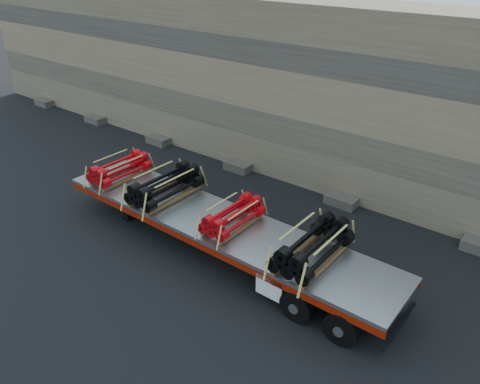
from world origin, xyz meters
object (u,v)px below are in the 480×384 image
Objects in this scene: trailer at (218,236)px; bundle_rear at (313,247)px; bundle_midrear at (233,217)px; bundle_midfront at (165,186)px; bundle_front at (120,169)px.

trailer is 4.78× the size of bundle_rear.
bundle_rear is (2.77, -0.04, 0.09)m from bundle_midrear.
bundle_rear is (5.70, -0.07, 0.00)m from bundle_midfront.
bundle_rear reaches higher than bundle_midfront.
trailer is 1.14m from bundle_midrear.
bundle_rear reaches higher than trailer.
bundle_midfront is 2.92m from bundle_midrear.
bundle_midfront is (2.38, -0.03, 0.06)m from bundle_front.
trailer is 5.93× the size of bundle_midrear.
bundle_midrear is 0.81× the size of bundle_rear.
trailer is 3.54m from bundle_rear.
bundle_front is 0.86× the size of bundle_midfront.
bundle_rear is (3.38, -0.04, 1.05)m from trailer.
bundle_front is 2.38m from bundle_midfront.
bundle_rear is (8.08, -0.10, 0.07)m from bundle_front.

